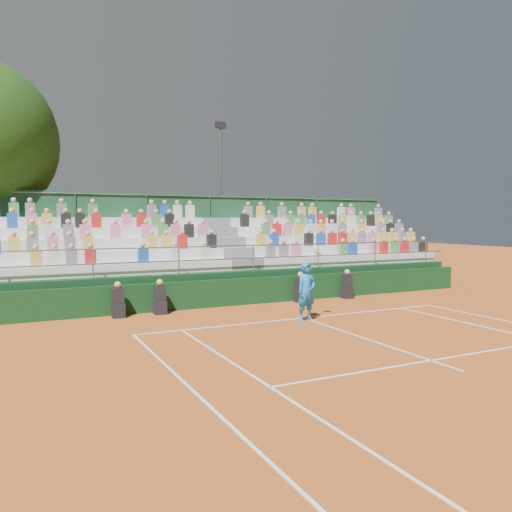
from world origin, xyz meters
name	(u,v)px	position (x,y,z in m)	size (l,w,h in m)	color
ground	(303,318)	(0.00, 0.00, 0.00)	(90.00, 90.00, 0.00)	#B5561E
courtside_wall	(259,290)	(0.00, 3.20, 0.50)	(20.00, 0.15, 1.00)	black
line_officials	(240,294)	(-1.02, 2.75, 0.48)	(9.54, 0.40, 1.19)	black
grandstand	(227,268)	(0.01, 6.44, 1.09)	(20.00, 5.20, 4.40)	black
tennis_player	(307,292)	(-0.14, -0.41, 0.93)	(0.89, 0.51, 2.22)	blue
floodlight_mast	(221,187)	(2.39, 12.94, 5.05)	(0.60, 0.25, 8.74)	gray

